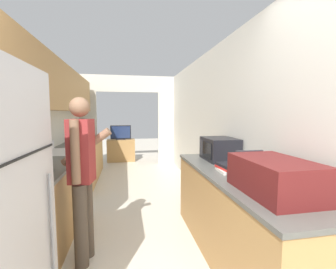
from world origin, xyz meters
TOP-DOWN VIEW (x-y plane):
  - wall_left at (-1.24, 2.64)m, footprint 0.38×7.96m
  - wall_right at (1.33, 2.18)m, footprint 0.06×7.96m
  - wall_far_with_doorway at (0.00, 5.59)m, footprint 2.99×0.06m
  - counter_left at (-1.00, 3.22)m, footprint 0.62×4.50m
  - counter_right at (1.00, 1.21)m, footprint 0.62×2.15m
  - range_oven at (-0.99, 2.85)m, footprint 0.66×0.74m
  - person at (-0.49, 1.44)m, footprint 0.53×0.41m
  - suitcase at (1.00, 0.64)m, footprint 0.42×0.68m
  - microwave at (1.09, 1.83)m, footprint 0.38×0.49m
  - book_stack at (0.94, 1.28)m, footprint 0.22×0.27m
  - tv_cabinet at (-0.22, 6.15)m, footprint 0.83×0.42m
  - television at (-0.22, 6.11)m, footprint 0.61×0.16m

SIDE VIEW (x-z plane):
  - tv_cabinet at x=-0.22m, z-range 0.00..0.67m
  - counter_right at x=1.00m, z-range 0.00..0.89m
  - counter_left at x=-1.00m, z-range 0.00..0.89m
  - range_oven at x=-0.99m, z-range -0.06..0.96m
  - person at x=-0.49m, z-range 0.06..1.68m
  - television at x=-0.22m, z-range 0.66..1.09m
  - book_stack at x=0.94m, z-range 0.88..0.96m
  - suitcase at x=1.00m, z-range 0.88..1.15m
  - microwave at x=1.09m, z-range 0.88..1.16m
  - wall_right at x=1.33m, z-range 0.00..2.50m
  - wall_far_with_doorway at x=0.00m, z-range 0.19..2.69m
  - wall_left at x=-1.24m, z-range 0.30..2.80m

